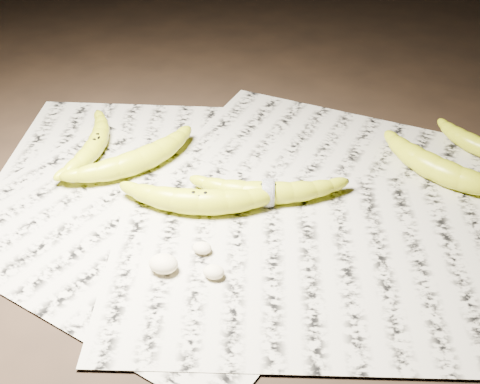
% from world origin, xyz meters
% --- Properties ---
extents(ground, '(3.00, 3.00, 0.00)m').
position_xyz_m(ground, '(0.00, 0.00, 0.00)').
color(ground, black).
rests_on(ground, ground).
extents(newspaper_patch, '(0.90, 0.70, 0.01)m').
position_xyz_m(newspaper_patch, '(-0.02, 0.03, 0.00)').
color(newspaper_patch, beige).
rests_on(newspaper_patch, ground).
extents(banana_left_a, '(0.08, 0.19, 0.03)m').
position_xyz_m(banana_left_a, '(-0.28, 0.11, 0.02)').
color(banana_left_a, '#C7D11A').
rests_on(banana_left_a, newspaper_patch).
extents(banana_left_b, '(0.17, 0.20, 0.04)m').
position_xyz_m(banana_left_b, '(-0.19, 0.07, 0.03)').
color(banana_left_b, '#C7D11A').
rests_on(banana_left_b, newspaper_patch).
extents(banana_center, '(0.22, 0.11, 0.04)m').
position_xyz_m(banana_center, '(-0.06, -0.01, 0.03)').
color(banana_center, '#C7D11A').
rests_on(banana_center, newspaper_patch).
extents(banana_taped, '(0.22, 0.10, 0.04)m').
position_xyz_m(banana_taped, '(0.03, 0.04, 0.03)').
color(banana_taped, '#C7D11A').
rests_on(banana_taped, newspaper_patch).
extents(banana_upper_a, '(0.22, 0.17, 0.04)m').
position_xyz_m(banana_upper_a, '(0.28, 0.17, 0.03)').
color(banana_upper_a, '#C7D11A').
rests_on(banana_upper_a, newspaper_patch).
extents(banana_upper_b, '(0.16, 0.13, 0.03)m').
position_xyz_m(banana_upper_b, '(0.34, 0.27, 0.02)').
color(banana_upper_b, '#C7D11A').
rests_on(banana_upper_b, newspaper_patch).
extents(measuring_tape, '(0.01, 0.04, 0.04)m').
position_xyz_m(measuring_tape, '(0.03, 0.04, 0.03)').
color(measuring_tape, white).
rests_on(measuring_tape, newspaper_patch).
extents(flesh_chunk_a, '(0.04, 0.03, 0.02)m').
position_xyz_m(flesh_chunk_a, '(-0.06, -0.14, 0.02)').
color(flesh_chunk_a, '#FFEDC5').
rests_on(flesh_chunk_a, newspaper_patch).
extents(flesh_chunk_b, '(0.03, 0.02, 0.02)m').
position_xyz_m(flesh_chunk_b, '(0.00, -0.14, 0.02)').
color(flesh_chunk_b, '#FFEDC5').
rests_on(flesh_chunk_b, newspaper_patch).
extents(flesh_chunk_c, '(0.03, 0.02, 0.02)m').
position_xyz_m(flesh_chunk_c, '(-0.03, -0.09, 0.02)').
color(flesh_chunk_c, '#FFEDC5').
rests_on(flesh_chunk_c, newspaper_patch).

